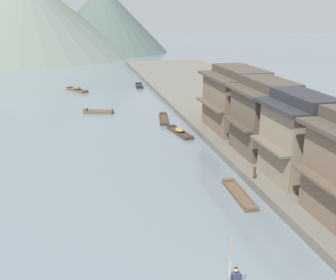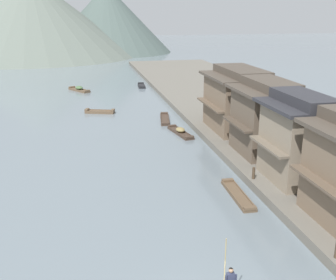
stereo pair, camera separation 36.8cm
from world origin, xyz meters
name	(u,v)px [view 1 (the left image)]	position (x,y,z in m)	size (l,w,h in m)	color
riverbank_right	(261,117)	(16.01, 30.00, 0.30)	(18.00, 110.00, 0.60)	#6B665B
boatman_person	(235,280)	(1.27, 0.70, 1.49)	(0.57, 0.26, 3.04)	black
boat_moored_nearest	(77,89)	(-4.65, 52.32, 0.28)	(3.40, 4.58, 0.79)	brown
boat_moored_second	(180,132)	(5.38, 26.26, 0.23)	(1.79, 4.84, 0.67)	#423328
boat_moored_third	(98,112)	(-2.22, 36.99, 0.17)	(3.71, 2.06, 0.50)	brown
boat_moored_far	(164,119)	(4.90, 31.88, 0.13)	(1.79, 5.10, 0.38)	#423328
boat_midriver_drifting	(139,86)	(5.46, 53.95, 0.16)	(1.37, 3.81, 0.46)	#232326
boat_midriver_upstream	(239,195)	(5.71, 11.04, 0.12)	(1.07, 4.83, 0.35)	brown
house_waterfront_second	(301,138)	(10.34, 11.78, 3.62)	(5.16, 5.69, 6.14)	gray
house_waterfront_tall	(267,117)	(10.65, 17.64, 3.62)	(5.79, 6.00, 6.14)	brown
house_waterfront_narrow	(239,100)	(11.06, 24.85, 3.60)	(6.60, 7.68, 6.14)	#75604C
mooring_post_dock_mid	(254,173)	(7.36, 12.41, 1.03)	(0.20, 0.20, 0.85)	#473828
hill_far_west	(28,16)	(-16.33, 108.47, 10.67)	(56.48, 56.48, 21.34)	slate
hill_far_centre	(104,19)	(4.43, 115.35, 9.71)	(37.89, 37.89, 19.41)	#4C5B56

